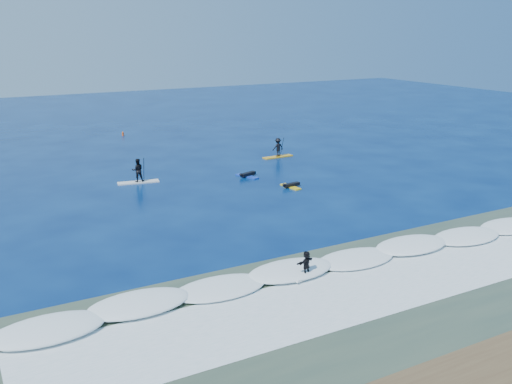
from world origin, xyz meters
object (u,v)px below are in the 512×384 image
sup_paddler_center (138,172)px  prone_paddler_near (291,186)px  wave_surfer (306,265)px  prone_paddler_far (247,175)px  marker_buoy (123,134)px  sup_paddler_right (278,149)px

sup_paddler_center → prone_paddler_near: (10.22, -7.16, -0.73)m
prone_paddler_near → wave_surfer: bearing=143.3°
prone_paddler_far → sup_paddler_center: bearing=55.1°
marker_buoy → prone_paddler_far: bearing=-80.7°
sup_paddler_center → sup_paddler_right: size_ratio=1.08×
sup_paddler_right → prone_paddler_far: sup_paddler_right is taller
sup_paddler_center → prone_paddler_near: size_ratio=1.62×
sup_paddler_right → prone_paddler_near: bearing=-118.8°
sup_paddler_center → prone_paddler_far: size_ratio=1.48×
sup_paddler_center → prone_paddler_far: 9.12m
sup_paddler_right → marker_buoy: size_ratio=5.43×
sup_paddler_right → prone_paddler_far: size_ratio=1.36×
sup_paddler_center → wave_surfer: bearing=-75.4°
prone_paddler_near → wave_surfer: 17.13m
prone_paddler_far → marker_buoy: 24.10m
sup_paddler_right → marker_buoy: bearing=115.2°
prone_paddler_far → marker_buoy: bearing=-9.1°
prone_paddler_far → marker_buoy: (-3.91, 23.78, 0.09)m
sup_paddler_right → marker_buoy: sup_paddler_right is taller
sup_paddler_right → wave_surfer: bearing=-121.3°
wave_surfer → marker_buoy: (3.02, 43.28, -0.52)m
prone_paddler_near → marker_buoy: 28.89m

